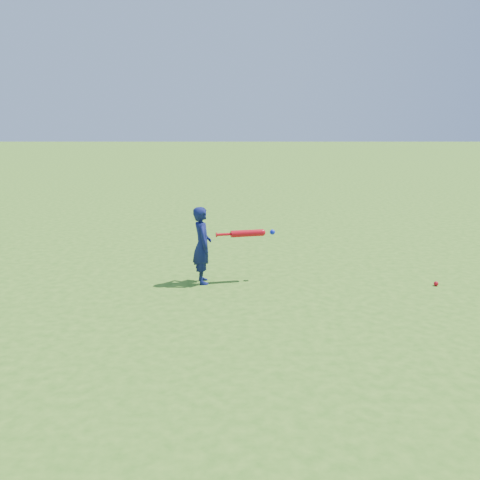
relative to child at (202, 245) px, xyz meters
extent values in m
plane|color=#3C731B|center=(-0.65, -0.06, -0.50)|extent=(80.00, 80.00, 0.00)
imported|color=#10164E|center=(0.00, 0.00, 0.00)|extent=(0.31, 0.41, 1.00)
sphere|color=red|center=(3.00, -0.14, -0.47)|extent=(0.06, 0.06, 0.06)
cylinder|color=red|center=(0.19, -0.01, 0.14)|extent=(0.03, 0.06, 0.06)
cylinder|color=red|center=(0.28, 0.01, 0.14)|extent=(0.20, 0.08, 0.04)
cylinder|color=red|center=(0.57, 0.08, 0.14)|extent=(0.43, 0.18, 0.09)
sphere|color=red|center=(0.78, 0.13, 0.14)|extent=(0.09, 0.09, 0.09)
sphere|color=#0C1DD9|center=(0.91, 0.16, 0.14)|extent=(0.07, 0.07, 0.07)
camera|label=1|loc=(0.50, -6.68, 1.62)|focal=40.00mm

